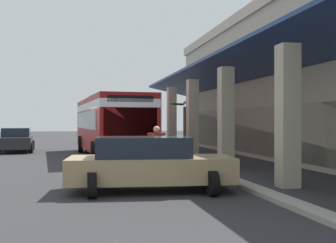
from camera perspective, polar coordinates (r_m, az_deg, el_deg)
The scene contains 7 objects.
ground at distance 21.24m, azimuth 13.35°, elevation -5.06°, with size 120.00×120.00×0.00m, color #2D2D30.
curb_strip at distance 19.21m, azimuth 2.01°, elevation -5.42°, with size 36.99×0.50×0.12m, color #9E998E.
transit_bus at distance 22.57m, azimuth -8.02°, elevation -0.05°, with size 11.39×3.52×3.34m.
parked_sedan_charcoal at distance 27.30m, azimuth -20.12°, elevation -2.35°, with size 4.53×2.25×1.47m.
parked_sedan_tan at distance 11.22m, azimuth -2.66°, elevation -5.79°, with size 2.75×4.57×1.47m.
pedestrian at distance 14.16m, azimuth -1.57°, elevation -3.66°, with size 0.44×0.66×1.73m.
potted_palm at distance 23.15m, azimuth 2.27°, elevation -2.65°, with size 1.74×1.72×3.02m.
Camera 1 is at (19.13, -1.03, 1.89)m, focal length 44.33 mm.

